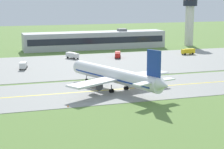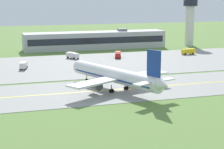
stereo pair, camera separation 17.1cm
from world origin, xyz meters
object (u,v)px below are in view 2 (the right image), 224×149
Objects in this scene: service_truck_catering at (188,51)px; service_truck_pushback at (72,55)px; control_tower at (190,16)px; service_truck_baggage at (118,54)px; airplane_lead at (115,76)px; service_truck_fuel at (23,65)px.

service_truck_catering is 0.98× the size of service_truck_pushback.
service_truck_baggage is at bearing -149.20° from control_tower.
service_truck_fuel is at bearing 117.57° from airplane_lead.
service_truck_pushback is at bearing 175.54° from service_truck_catering.
service_truck_pushback is at bearing 39.73° from service_truck_fuel.
airplane_lead is at bearing -90.41° from service_truck_pushback.
control_tower is at bearing 50.92° from airplane_lead.
control_tower is at bearing 20.65° from service_truck_pushback.
service_truck_baggage and service_truck_fuel have the same top height.
service_truck_fuel is 1.01× the size of service_truck_pushback.
service_truck_baggage is at bearing 179.61° from service_truck_catering.
service_truck_catering is (72.41, 13.80, 0.00)m from service_truck_fuel.
airplane_lead is 6.05× the size of service_truck_fuel.
airplane_lead is 45.39m from service_truck_fuel.
airplane_lead is at bearing -129.08° from control_tower.
airplane_lead is 6.24× the size of service_truck_catering.
airplane_lead is 58.01m from service_truck_pushback.
service_truck_fuel is (-39.81, -14.02, 0.00)m from service_truck_baggage.
service_truck_pushback is at bearing 89.59° from airplane_lead.
control_tower is at bearing 25.94° from service_truck_fuel.
service_truck_fuel is at bearing -160.59° from service_truck_baggage.
service_truck_baggage and service_truck_catering have the same top height.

